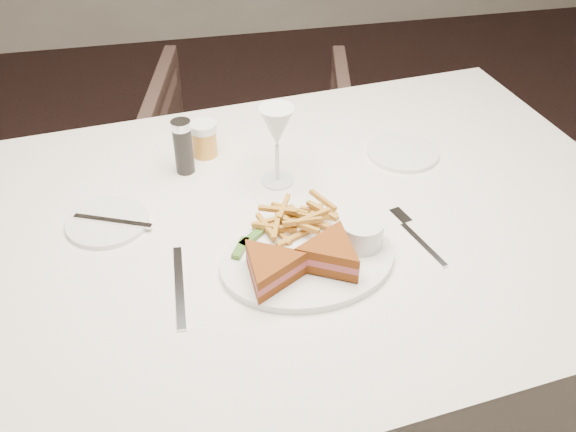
% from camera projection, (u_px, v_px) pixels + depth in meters
% --- Properties ---
extents(ground, '(5.00, 5.00, 0.00)m').
position_uv_depth(ground, '(327.00, 349.00, 1.97)').
color(ground, black).
rests_on(ground, ground).
extents(table, '(1.57, 1.14, 0.75)m').
position_uv_depth(table, '(284.00, 347.00, 1.49)').
color(table, white).
rests_on(table, ground).
extents(chair_far, '(0.77, 0.74, 0.68)m').
position_uv_depth(chair_far, '(253.00, 152.00, 2.23)').
color(chair_far, '#49332D').
rests_on(chair_far, ground).
extents(table_setting, '(0.81, 0.59, 0.18)m').
position_uv_depth(table_setting, '(288.00, 216.00, 1.21)').
color(table_setting, white).
rests_on(table_setting, table).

